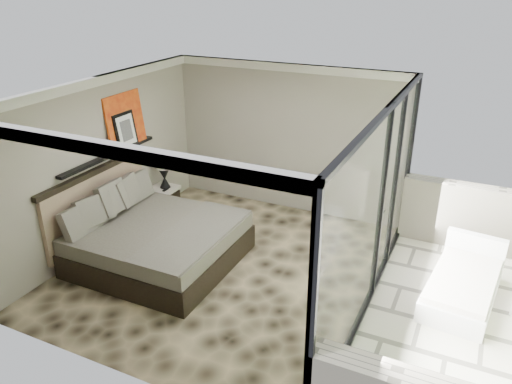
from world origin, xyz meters
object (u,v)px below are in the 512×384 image
at_px(table_lamp, 164,167).
at_px(lounger, 463,285).
at_px(nightstand, 165,201).
at_px(bed, 153,239).

bearing_deg(table_lamp, lounger, -5.47).
xyz_separation_m(nightstand, lounger, (5.42, -0.49, -0.03)).
xyz_separation_m(table_lamp, lounger, (5.40, -0.52, -0.73)).
relative_size(nightstand, table_lamp, 0.74).
height_order(nightstand, lounger, lounger).
bearing_deg(lounger, table_lamp, -179.30).
relative_size(bed, table_lamp, 3.65).
bearing_deg(nightstand, table_lamp, 57.61).
bearing_deg(table_lamp, nightstand, -136.76).
distance_m(bed, table_lamp, 1.85).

